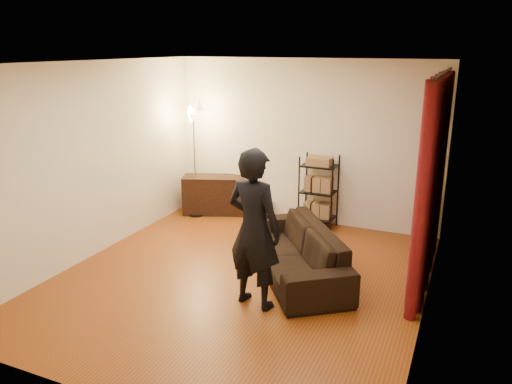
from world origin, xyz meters
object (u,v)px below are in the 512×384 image
at_px(storage_boxes, 262,210).
at_px(media_cabinet, 216,195).
at_px(sofa, 295,251).
at_px(wire_shelf, 318,192).
at_px(floor_lamp, 195,161).
at_px(person, 254,229).

bearing_deg(storage_boxes, media_cabinet, -174.27).
xyz_separation_m(sofa, wire_shelf, (-0.24, 1.82, 0.28)).
relative_size(sofa, floor_lamp, 1.13).
relative_size(storage_boxes, floor_lamp, 0.17).
height_order(media_cabinet, floor_lamp, floor_lamp).
distance_m(sofa, storage_boxes, 2.25).
xyz_separation_m(sofa, storage_boxes, (-1.26, 1.86, -0.18)).
height_order(sofa, floor_lamp, floor_lamp).
bearing_deg(person, floor_lamp, -37.00).
distance_m(person, media_cabinet, 3.40).
distance_m(sofa, floor_lamp, 2.90).
bearing_deg(sofa, storage_boxes, 177.76).
relative_size(sofa, storage_boxes, 6.47).
bearing_deg(person, media_cabinet, -43.31).
xyz_separation_m(person, storage_boxes, (-1.10, 2.81, -0.78)).
xyz_separation_m(sofa, person, (-0.15, -0.95, 0.60)).
distance_m(sofa, person, 1.13).
bearing_deg(wire_shelf, person, -100.75).
distance_m(person, wire_shelf, 2.79).
xyz_separation_m(person, wire_shelf, (-0.09, 2.77, -0.32)).
relative_size(person, floor_lamp, 0.95).
distance_m(media_cabinet, storage_boxes, 0.87).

